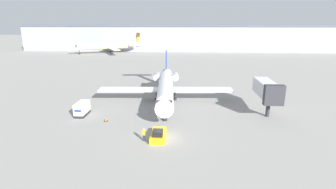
{
  "coord_description": "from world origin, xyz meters",
  "views": [
    {
      "loc": [
        3.13,
        -33.94,
        16.04
      ],
      "look_at": [
        0.0,
        12.49,
        3.14
      ],
      "focal_mm": 28.0,
      "sensor_mm": 36.0,
      "label": 1
    }
  ],
  "objects": [
    {
      "name": "airplane_main",
      "position": [
        -0.92,
        18.63,
        3.16
      ],
      "size": [
        27.87,
        28.52,
        9.63
      ],
      "color": "silver",
      "rests_on": "ground"
    },
    {
      "name": "luggage_cart",
      "position": [
        -15.1,
        9.08,
        1.19
      ],
      "size": [
        1.69,
        3.83,
        2.37
      ],
      "color": "#232326",
      "rests_on": "ground"
    },
    {
      "name": "jet_bridge",
      "position": [
        17.68,
        12.12,
        4.43
      ],
      "size": [
        3.2,
        9.39,
        6.19
      ],
      "color": "#2D2D33",
      "rests_on": "ground"
    },
    {
      "name": "pushback_tug",
      "position": [
        -0.54,
        0.19,
        0.58
      ],
      "size": [
        2.02,
        4.48,
        1.62
      ],
      "color": "yellow",
      "rests_on": "ground"
    },
    {
      "name": "terminal_building",
      "position": [
        0.0,
        120.0,
        7.42
      ],
      "size": [
        180.0,
        16.8,
        14.78
      ],
      "color": "#8C939E",
      "rests_on": "ground"
    },
    {
      "name": "ground_plane",
      "position": [
        0.0,
        0.0,
        0.0
      ],
      "size": [
        600.0,
        600.0,
        0.0
      ],
      "primitive_type": "plane",
      "color": "gray"
    },
    {
      "name": "airplane_parked_far_left",
      "position": [
        -37.7,
        104.35,
        3.8
      ],
      "size": [
        35.22,
        31.77,
        10.6
      ],
      "color": "white",
      "rests_on": "ground"
    },
    {
      "name": "worker_near_tug",
      "position": [
        -2.5,
        -0.66,
        0.98
      ],
      "size": [
        0.4,
        0.26,
        1.85
      ],
      "color": "#232838",
      "rests_on": "ground"
    },
    {
      "name": "traffic_cone_left",
      "position": [
        -10.03,
        6.38,
        0.29
      ],
      "size": [
        0.6,
        0.6,
        0.61
      ],
      "color": "black",
      "rests_on": "ground"
    }
  ]
}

